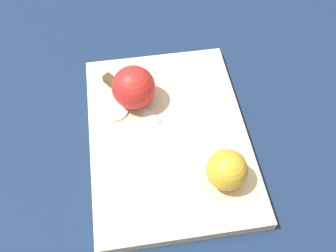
# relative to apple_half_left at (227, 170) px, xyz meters

# --- Properties ---
(ground_plane) EXTENTS (4.00, 4.00, 0.00)m
(ground_plane) POSITION_rel_apple_half_left_xyz_m (0.11, 0.09, -0.06)
(ground_plane) COLOR #14233D
(cutting_board) EXTENTS (0.44, 0.33, 0.02)m
(cutting_board) POSITION_rel_apple_half_left_xyz_m (0.11, 0.09, -0.05)
(cutting_board) COLOR #D1B789
(cutting_board) RESTS_ON ground_plane
(apple_half_left) EXTENTS (0.07, 0.07, 0.07)m
(apple_half_left) POSITION_rel_apple_half_left_xyz_m (0.00, 0.00, 0.00)
(apple_half_left) COLOR gold
(apple_half_left) RESTS_ON cutting_board
(apple_half_right) EXTENTS (0.09, 0.09, 0.09)m
(apple_half_right) POSITION_rel_apple_half_left_xyz_m (0.19, 0.15, 0.01)
(apple_half_right) COLOR red
(apple_half_right) RESTS_ON cutting_board
(knife) EXTENTS (0.13, 0.12, 0.02)m
(knife) POSITION_rel_apple_half_left_xyz_m (0.22, 0.18, -0.03)
(knife) COLOR silver
(knife) RESTS_ON cutting_board
(apple_slice) EXTENTS (0.06, 0.06, 0.01)m
(apple_slice) POSITION_rel_apple_half_left_xyz_m (0.17, 0.19, -0.03)
(apple_slice) COLOR beige
(apple_slice) RESTS_ON cutting_board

